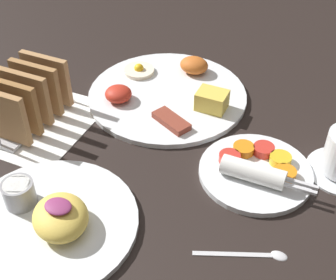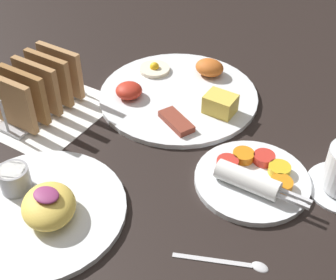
{
  "view_description": "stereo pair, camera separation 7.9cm",
  "coord_description": "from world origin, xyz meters",
  "px_view_note": "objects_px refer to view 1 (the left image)",
  "views": [
    {
      "loc": [
        0.3,
        -0.51,
        0.54
      ],
      "look_at": [
        0.05,
        0.04,
        0.03
      ],
      "focal_mm": 50.0,
      "sensor_mm": 36.0,
      "label": 1
    },
    {
      "loc": [
        0.37,
        -0.47,
        0.54
      ],
      "look_at": [
        0.05,
        0.04,
        0.03
      ],
      "focal_mm": 50.0,
      "sensor_mm": 36.0,
      "label": 2
    }
  ],
  "objects_px": {
    "plate_breakfast": "(169,93)",
    "plate_condiments": "(256,170)",
    "toast_rack": "(26,98)",
    "plate_foreground": "(49,218)"
  },
  "relations": [
    {
      "from": "plate_breakfast",
      "to": "plate_condiments",
      "type": "distance_m",
      "value": 0.26
    },
    {
      "from": "plate_breakfast",
      "to": "plate_condiments",
      "type": "xyz_separation_m",
      "value": [
        0.22,
        -0.14,
        0.0
      ]
    },
    {
      "from": "plate_condiments",
      "to": "toast_rack",
      "type": "height_order",
      "value": "toast_rack"
    },
    {
      "from": "plate_condiments",
      "to": "plate_foreground",
      "type": "xyz_separation_m",
      "value": [
        -0.24,
        -0.23,
        0.0
      ]
    },
    {
      "from": "plate_breakfast",
      "to": "toast_rack",
      "type": "bearing_deg",
      "value": -138.79
    },
    {
      "from": "plate_condiments",
      "to": "toast_rack",
      "type": "distance_m",
      "value": 0.43
    },
    {
      "from": "plate_breakfast",
      "to": "plate_foreground",
      "type": "relative_size",
      "value": 1.2
    },
    {
      "from": "plate_condiments",
      "to": "toast_rack",
      "type": "xyz_separation_m",
      "value": [
        -0.42,
        -0.03,
        0.04
      ]
    },
    {
      "from": "plate_breakfast",
      "to": "plate_condiments",
      "type": "height_order",
      "value": "plate_breakfast"
    },
    {
      "from": "plate_foreground",
      "to": "plate_breakfast",
      "type": "bearing_deg",
      "value": 86.25
    }
  ]
}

